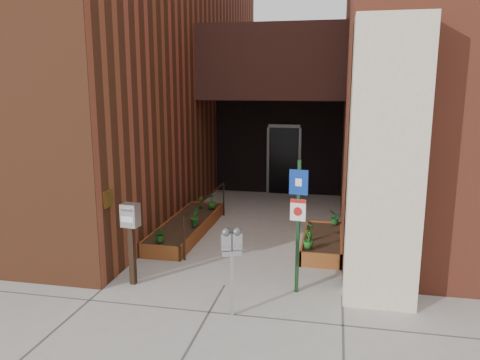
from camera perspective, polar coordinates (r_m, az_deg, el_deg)
The scene contains 15 objects.
ground at distance 8.30m, azimuth -1.93°, elevation -12.71°, with size 80.00×80.00×0.00m, color #9E9991.
architecture at distance 14.47m, azimuth 3.92°, elevation 17.73°, with size 20.00×14.60×10.00m.
planter_left at distance 11.09m, azimuth -6.48°, elevation -5.73°, with size 0.90×3.60×0.30m.
planter_right at distance 10.10m, azimuth 10.01°, elevation -7.57°, with size 0.80×2.20×0.30m.
handrail at distance 10.73m, azimuth -4.09°, elevation -2.86°, with size 0.04×3.34×0.90m.
parking_meter at distance 6.90m, azimuth -1.04°, elevation -8.27°, with size 0.32×0.21×1.38m.
sign_post at distance 7.63m, azimuth 7.10°, elevation -3.98°, with size 0.31×0.09×2.24m.
payment_dropbox at distance 8.21m, azimuth -13.16°, elevation -5.55°, with size 0.31×0.25×1.44m.
shrub_left_a at distance 9.64m, azimuth -9.69°, elevation -6.45°, with size 0.29×0.29×0.32m, color #1B5117.
shrub_left_b at distance 10.58m, azimuth -5.56°, elevation -4.48°, with size 0.22×0.22×0.40m, color #1B5E20.
shrub_left_c at distance 11.99m, azimuth -3.46°, elevation -2.60°, with size 0.21×0.21×0.37m, color #23601B.
shrub_left_d at distance 12.05m, azimuth -4.78°, elevation -2.67°, with size 0.17×0.17×0.32m, color #26601B.
shrub_right_a at distance 9.20m, azimuth 8.34°, elevation -7.17°, with size 0.20×0.20×0.36m, color #1F631C.
shrub_right_b at distance 9.71m, azimuth 8.55°, elevation -6.15°, with size 0.19×0.19×0.36m, color #17521D.
shrub_right_c at distance 10.86m, azimuth 11.52°, elevation -4.47°, with size 0.29×0.29×0.32m, color #18551E.
Camera 1 is at (1.80, -7.35, 3.40)m, focal length 35.00 mm.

